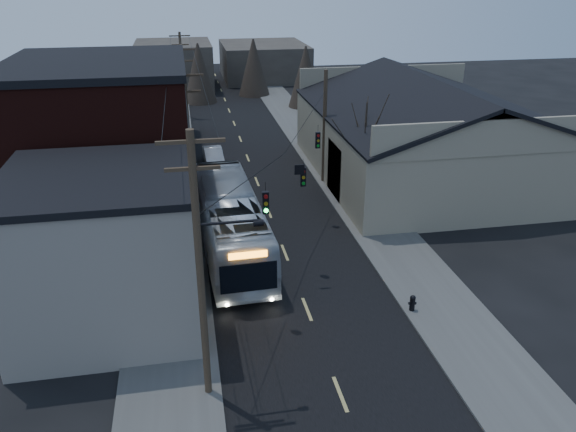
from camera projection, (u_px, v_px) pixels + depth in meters
road_surface at (251, 165)px, 46.87m from camera, size 9.00×110.00×0.02m
sidewalk_left at (171, 169)px, 45.75m from camera, size 4.00×110.00×0.12m
sidewalk_right at (326, 160)px, 47.94m from camera, size 4.00×110.00×0.12m
building_clapboard at (107, 252)px, 25.07m from camera, size 8.00×8.00×7.00m
building_brick at (106, 149)px, 34.18m from camera, size 10.00×12.00×10.00m
building_left_far at (134, 112)px, 49.25m from camera, size 9.00×14.00×7.00m
warehouse at (424, 143)px, 43.47m from camera, size 16.16×20.60×7.73m
building_far_left at (174, 65)px, 76.10m from camera, size 10.00×12.00×6.00m
building_far_right at (264, 61)px, 82.98m from camera, size 12.00×14.00×5.00m
bare_tree at (364, 156)px, 37.52m from camera, size 0.40×0.40×7.20m
utility_lines at (215, 127)px, 39.08m from camera, size 11.24×45.28×10.50m
bus at (230, 222)px, 32.00m from camera, size 3.63×13.44×3.71m
parked_car at (213, 156)px, 46.82m from camera, size 1.69×4.33×1.41m
fire_hydrant at (412, 302)px, 26.67m from camera, size 0.38×0.28×0.81m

